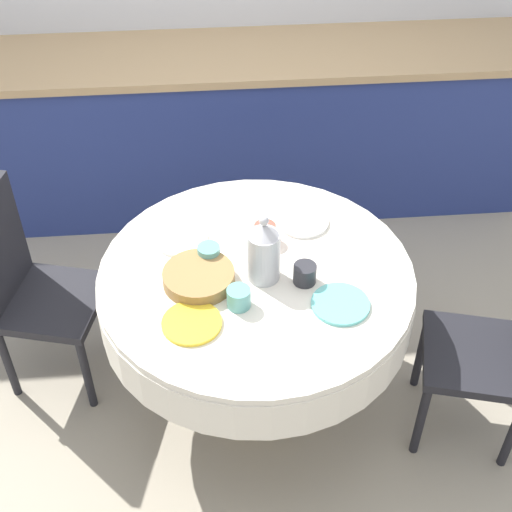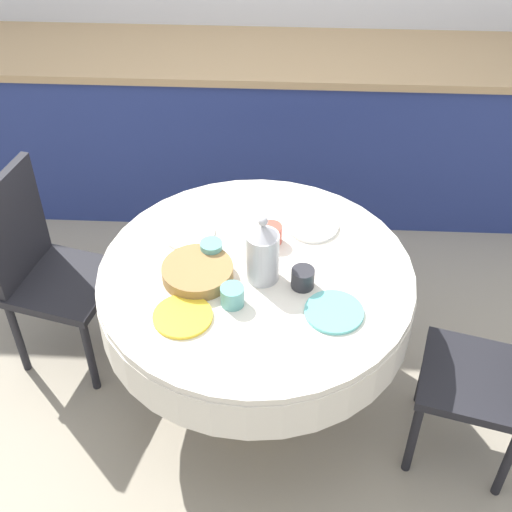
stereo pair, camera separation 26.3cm
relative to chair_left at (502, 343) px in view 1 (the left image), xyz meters
name	(u,v)px [view 1 (the left image)]	position (x,y,z in m)	size (l,w,h in m)	color
ground_plane	(256,392)	(-0.92, 0.24, -0.52)	(12.00, 12.00, 0.00)	#9E937F
kitchen_counter	(234,129)	(-0.92, 1.72, -0.06)	(3.24, 0.64, 0.91)	navy
dining_table	(256,296)	(-0.92, 0.24, 0.09)	(1.21, 1.21, 0.73)	brown
chair_left	(502,343)	(0.00, 0.00, 0.00)	(0.49, 0.49, 0.95)	black
chair_right	(30,284)	(-1.84, 0.48, 0.00)	(0.49, 0.49, 0.95)	black
plate_near_left	(192,323)	(-1.16, -0.01, 0.22)	(0.21, 0.21, 0.01)	yellow
cup_near_left	(239,298)	(-0.99, 0.07, 0.26)	(0.09, 0.09, 0.08)	#5BA39E
plate_near_right	(340,304)	(-0.63, 0.04, 0.22)	(0.21, 0.21, 0.01)	#60BCB7
cup_near_right	(305,274)	(-0.74, 0.18, 0.26)	(0.09, 0.09, 0.08)	#28282D
plate_far_left	(181,239)	(-1.20, 0.45, 0.22)	(0.21, 0.21, 0.01)	white
cup_far_left	(209,255)	(-1.09, 0.31, 0.26)	(0.09, 0.09, 0.08)	#5BA39E
plate_far_right	(303,222)	(-0.70, 0.52, 0.22)	(0.21, 0.21, 0.01)	white
cup_far_right	(265,233)	(-0.87, 0.42, 0.26)	(0.09, 0.09, 0.08)	#CC4C3D
coffee_carafe	(264,252)	(-0.89, 0.21, 0.34)	(0.12, 0.12, 0.29)	#B2B2B7
bread_basket	(199,277)	(-1.13, 0.20, 0.24)	(0.27, 0.27, 0.05)	olive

